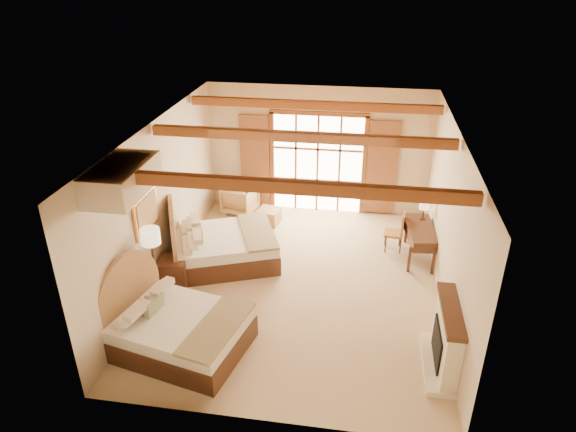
% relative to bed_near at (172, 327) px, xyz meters
% --- Properties ---
extents(floor, '(7.00, 7.00, 0.00)m').
position_rel_bed_near_xyz_m(floor, '(1.82, 2.21, -0.42)').
color(floor, tan).
rests_on(floor, ground).
extents(wall_back, '(5.50, 0.00, 5.50)m').
position_rel_bed_near_xyz_m(wall_back, '(1.82, 5.71, 1.18)').
color(wall_back, beige).
rests_on(wall_back, ground).
extents(wall_left, '(0.00, 7.00, 7.00)m').
position_rel_bed_near_xyz_m(wall_left, '(-0.93, 2.21, 1.18)').
color(wall_left, beige).
rests_on(wall_left, ground).
extents(wall_right, '(0.00, 7.00, 7.00)m').
position_rel_bed_near_xyz_m(wall_right, '(4.57, 2.21, 1.18)').
color(wall_right, beige).
rests_on(wall_right, ground).
extents(ceiling, '(7.00, 7.00, 0.00)m').
position_rel_bed_near_xyz_m(ceiling, '(1.82, 2.21, 2.78)').
color(ceiling, '#B27D3E').
rests_on(ceiling, ground).
extents(ceiling_beams, '(5.39, 4.60, 0.18)m').
position_rel_bed_near_xyz_m(ceiling_beams, '(1.82, 2.21, 2.66)').
color(ceiling_beams, brown).
rests_on(ceiling_beams, ceiling).
extents(french_doors, '(3.95, 0.08, 2.60)m').
position_rel_bed_near_xyz_m(french_doors, '(1.82, 5.65, 0.83)').
color(french_doors, white).
rests_on(french_doors, ground).
extents(fireplace, '(0.46, 1.40, 1.16)m').
position_rel_bed_near_xyz_m(fireplace, '(4.42, 0.21, 0.10)').
color(fireplace, beige).
rests_on(fireplace, ground).
extents(painting, '(0.06, 0.95, 0.75)m').
position_rel_bed_near_xyz_m(painting, '(-0.88, 1.46, 1.33)').
color(painting, '#EB9B4B').
rests_on(painting, wall_left).
extents(canopy_valance, '(0.70, 1.40, 0.45)m').
position_rel_bed_near_xyz_m(canopy_valance, '(-0.58, 0.21, 2.53)').
color(canopy_valance, beige).
rests_on(canopy_valance, ceiling).
extents(bed_near, '(2.41, 2.00, 1.38)m').
position_rel_bed_near_xyz_m(bed_near, '(0.00, 0.00, 0.00)').
color(bed_near, '#4C2517').
rests_on(bed_near, floor).
extents(bed_far, '(2.71, 2.30, 1.42)m').
position_rel_bed_near_xyz_m(bed_far, '(-0.02, 2.77, 0.01)').
color(bed_far, '#4C2517').
rests_on(bed_far, floor).
extents(nightstand, '(0.60, 0.60, 0.63)m').
position_rel_bed_near_xyz_m(nightstand, '(-0.60, 1.72, -0.10)').
color(nightstand, '#4C2517').
rests_on(nightstand, floor).
extents(floor_lamp, '(0.35, 0.35, 1.63)m').
position_rel_bed_near_xyz_m(floor_lamp, '(-0.68, 1.07, 0.97)').
color(floor_lamp, '#332216').
rests_on(floor_lamp, floor).
extents(armchair, '(0.92, 0.94, 0.72)m').
position_rel_bed_near_xyz_m(armchair, '(-0.10, 5.21, -0.06)').
color(armchair, tan).
rests_on(armchair, floor).
extents(ottoman, '(0.60, 0.60, 0.37)m').
position_rel_bed_near_xyz_m(ottoman, '(0.74, 4.70, -0.23)').
color(ottoman, '#9F6B42').
rests_on(ottoman, floor).
extents(desk, '(0.75, 1.43, 0.74)m').
position_rel_bed_near_xyz_m(desk, '(4.28, 3.62, -0.02)').
color(desk, '#4C2517').
rests_on(desk, floor).
extents(desk_chair, '(0.45, 0.45, 0.92)m').
position_rel_bed_near_xyz_m(desk_chair, '(3.76, 3.88, -0.13)').
color(desk_chair, '#A57331').
rests_on(desk_chair, floor).
extents(desk_lamp, '(0.21, 0.21, 0.42)m').
position_rel_bed_near_xyz_m(desk_lamp, '(4.34, 4.02, 0.64)').
color(desk_lamp, '#332216').
rests_on(desk_lamp, desk).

